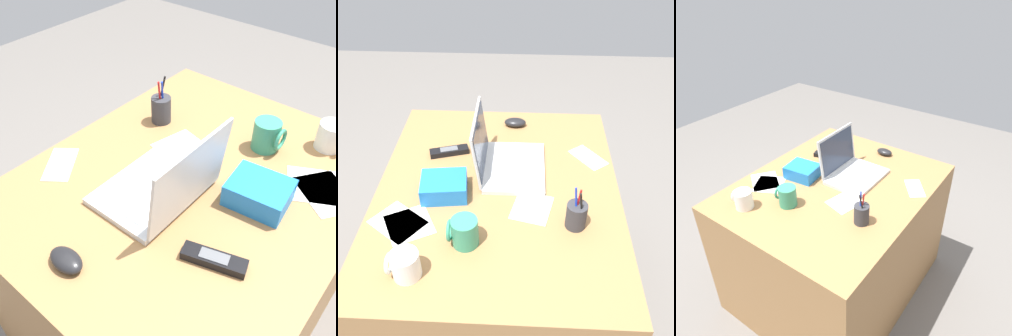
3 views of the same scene
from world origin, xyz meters
The scene contains 13 objects.
ground_plane centered at (0.00, 0.00, 0.00)m, with size 6.00×6.00×0.00m, color slate.
desk centered at (0.00, 0.00, 0.38)m, with size 1.11×0.91×0.75m, color #9E7042.
laptop centered at (0.12, -0.02, 0.80)m, with size 0.32×0.27×0.24m.
computer_mouse centered at (0.44, -0.05, 0.77)m, with size 0.06×0.10×0.04m, color black.
coffee_mug_white centered at (-0.27, 0.09, 0.81)m, with size 0.09×0.10×0.10m.
coffee_mug_tall centered at (-0.40, 0.25, 0.80)m, with size 0.09×0.10×0.09m.
cordless_phone centered at (0.21, 0.22, 0.77)m, with size 0.09×0.17×0.03m.
pen_holder centered at (-0.18, -0.28, 0.80)m, with size 0.07×0.07×0.17m.
snack_bag centered at (-0.04, 0.19, 0.79)m, with size 0.14×0.17×0.07m, color blue.
paper_note_near_laptop centered at (-0.20, 0.29, 0.76)m, with size 0.15×0.15×0.00m, color white.
paper_note_left centered at (0.21, -0.36, 0.76)m, with size 0.16×0.08×0.00m, color white.
paper_note_right centered at (-0.19, 0.33, 0.76)m, with size 0.13×0.17×0.00m, color white.
paper_note_front centered at (-0.10, -0.13, 0.76)m, with size 0.15×0.13×0.00m, color white.
Camera 1 is at (0.72, 0.49, 1.55)m, focal length 41.92 mm.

